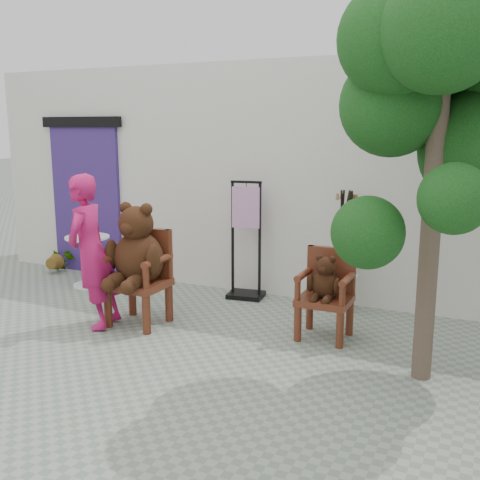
{
  "coord_description": "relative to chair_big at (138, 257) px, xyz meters",
  "views": [
    {
      "loc": [
        2.6,
        -4.05,
        2.16
      ],
      "look_at": [
        0.06,
        1.45,
        0.95
      ],
      "focal_mm": 42.0,
      "sensor_mm": 36.0,
      "label": 1
    }
  ],
  "objects": [
    {
      "name": "ground_plane",
      "position": [
        0.94,
        -0.93,
        -0.77
      ],
      "size": [
        60.0,
        60.0,
        0.0
      ],
      "primitive_type": "plane",
      "color": "gray",
      "rests_on": "ground"
    },
    {
      "name": "back_wall",
      "position": [
        0.94,
        2.17,
        0.73
      ],
      "size": [
        9.0,
        1.0,
        3.0
      ],
      "primitive_type": "cube",
      "color": "silver",
      "rests_on": "ground"
    },
    {
      "name": "doorway",
      "position": [
        -2.06,
        1.65,
        0.4
      ],
      "size": [
        1.4,
        0.11,
        2.33
      ],
      "color": "navy",
      "rests_on": "ground"
    },
    {
      "name": "chair_big",
      "position": [
        0.0,
        0.0,
        0.0
      ],
      "size": [
        0.68,
        0.72,
        1.37
      ],
      "color": "#471C0F",
      "rests_on": "ground"
    },
    {
      "name": "chair_small",
      "position": [
        2.0,
        0.49,
        -0.22
      ],
      "size": [
        0.53,
        0.49,
        0.93
      ],
      "color": "#471C0F",
      "rests_on": "ground"
    },
    {
      "name": "person",
      "position": [
        -0.41,
        -0.26,
        0.07
      ],
      "size": [
        0.51,
        0.68,
        1.68
      ],
      "primitive_type": "imported",
      "rotation": [
        0.0,
        0.0,
        -1.38
      ],
      "color": "#B31656",
      "rests_on": "ground"
    },
    {
      "name": "cafe_table",
      "position": [
        -1.53,
        1.0,
        -0.33
      ],
      "size": [
        0.6,
        0.6,
        0.7
      ],
      "rotation": [
        0.0,
        0.0,
        -0.09
      ],
      "color": "white",
      "rests_on": "ground"
    },
    {
      "name": "display_stand",
      "position": [
        0.67,
        1.41,
        -0.18
      ],
      "size": [
        0.49,
        0.41,
        1.51
      ],
      "rotation": [
        0.0,
        0.0,
        0.13
      ],
      "color": "black",
      "rests_on": "ground"
    },
    {
      "name": "stool_bucket",
      "position": [
        1.96,
        1.41,
        -0.12
      ],
      "size": [
        0.32,
        0.32,
        1.45
      ],
      "rotation": [
        0.0,
        0.0,
        0.1
      ],
      "color": "white",
      "rests_on": "ground"
    },
    {
      "name": "tree",
      "position": [
        3.19,
        0.04,
        1.79
      ],
      "size": [
        1.93,
        1.96,
        3.44
      ],
      "rotation": [
        0.0,
        0.0,
        -0.13
      ],
      "color": "#433328",
      "rests_on": "ground"
    },
    {
      "name": "potted_plant",
      "position": [
        -2.46,
        1.42,
        -0.56
      ],
      "size": [
        0.42,
        0.38,
        0.41
      ],
      "primitive_type": "imported",
      "rotation": [
        0.0,
        0.0,
        0.18
      ],
      "color": "black",
      "rests_on": "ground"
    }
  ]
}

